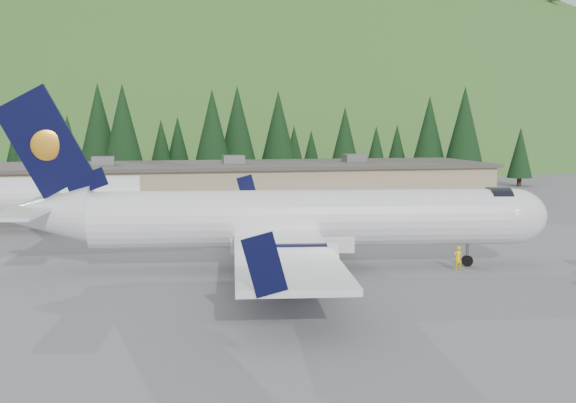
% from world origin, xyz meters
% --- Properties ---
extents(ground, '(600.00, 600.00, 0.00)m').
position_xyz_m(ground, '(0.00, 0.00, 0.00)').
color(ground, slate).
extents(airliner, '(37.61, 35.40, 12.48)m').
position_xyz_m(airliner, '(-1.09, 0.14, 3.32)').
color(airliner, white).
rests_on(airliner, ground).
extents(terminal_building, '(71.00, 17.00, 6.10)m').
position_xyz_m(terminal_building, '(-5.01, 38.00, 2.62)').
color(terminal_building, '#998A66').
rests_on(terminal_building, ground).
extents(ramp_worker, '(0.63, 0.43, 1.67)m').
position_xyz_m(ramp_worker, '(9.98, -2.58, 0.83)').
color(ramp_worker, yellow).
rests_on(ramp_worker, ground).
extents(tree_line, '(110.97, 17.44, 14.25)m').
position_xyz_m(tree_line, '(-5.27, 59.39, 7.57)').
color(tree_line, black).
rests_on(tree_line, ground).
extents(hills, '(614.00, 330.00, 300.00)m').
position_xyz_m(hills, '(53.34, 207.38, -82.80)').
color(hills, '#36661E').
rests_on(hills, ground).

